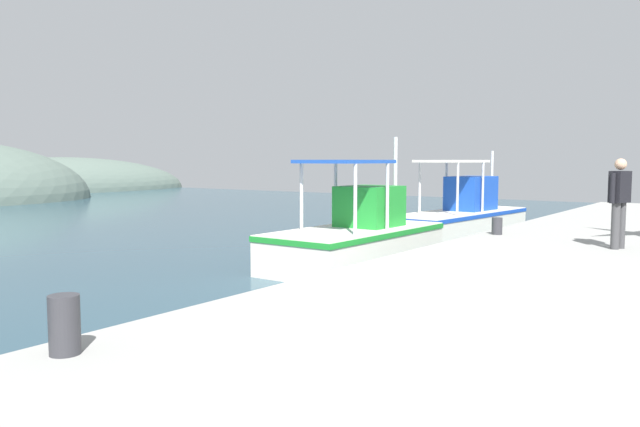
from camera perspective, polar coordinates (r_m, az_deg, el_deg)
name	(u,v)px	position (r m, az deg, el deg)	size (l,w,h in m)	color
distant_hill_second	(63,191)	(54.81, -22.59, 1.91)	(24.26, 8.82, 5.57)	#596B60
fishing_boat_second	(357,238)	(14.74, 3.43, -2.28)	(5.07, 2.23, 3.11)	silver
fishing_boat_third	(461,215)	(21.58, 12.89, -0.16)	(6.68, 2.55, 2.85)	silver
fisherman_standing	(619,199)	(13.21, 25.86, 1.21)	(0.59, 0.36, 1.74)	#3F3F42
mooring_bollard_second	(64,325)	(5.96, -22.49, -9.45)	(0.27, 0.27, 0.53)	#333338
mooring_bollard_third	(497,226)	(14.85, 16.00, -1.12)	(0.24, 0.24, 0.39)	#333338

